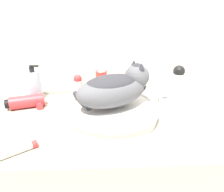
{
  "coord_description": "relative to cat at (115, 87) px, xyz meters",
  "views": [
    {
      "loc": [
        0.01,
        -0.47,
        1.33
      ],
      "look_at": [
        0.05,
        0.3,
        0.98
      ],
      "focal_mm": 32.0,
      "sensor_mm": 36.0,
      "label": 1
    }
  ],
  "objects": [
    {
      "name": "soap_pump_bottle",
      "position": [
        -0.41,
        0.2,
        -0.06
      ],
      "size": [
        0.07,
        0.07,
        0.19
      ],
      "color": "silver",
      "rests_on": "vanity_counter"
    },
    {
      "name": "cream_tube",
      "position": [
        -0.35,
        -0.25,
        -0.13
      ],
      "size": [
        0.14,
        0.11,
        0.03
      ],
      "rotation": [
        0.0,
        0.0,
        0.59
      ],
      "color": "silver",
      "rests_on": "vanity_counter"
    },
    {
      "name": "spray_bottle_trigger",
      "position": [
        -0.06,
        0.2,
        -0.06
      ],
      "size": [
        0.06,
        0.06,
        0.17
      ],
      "color": "#DB3D33",
      "rests_on": "vanity_counter"
    },
    {
      "name": "vanity_counter",
      "position": [
        -0.06,
        -0.03,
        -0.58
      ],
      "size": [
        0.94,
        0.58,
        0.87
      ],
      "color": "#B2A893",
      "rests_on": "ground_plane"
    },
    {
      "name": "cat",
      "position": [
        0.0,
        0.0,
        0.0
      ],
      "size": [
        0.36,
        0.29,
        0.18
      ],
      "rotation": [
        0.0,
        0.0,
        0.44
      ],
      "color": "#56565B",
      "rests_on": "sink_basin"
    },
    {
      "name": "hair_dryer",
      "position": [
        -0.42,
        0.1,
        -0.11
      ],
      "size": [
        0.19,
        0.12,
        0.06
      ],
      "rotation": [
        0.0,
        0.0,
        3.42
      ],
      "color": "#C63338",
      "rests_on": "vanity_counter"
    },
    {
      "name": "wall_back",
      "position": [
        -0.06,
        0.32,
        0.19
      ],
      "size": [
        8.0,
        0.05,
        2.4
      ],
      "color": "silver",
      "rests_on": "ground_plane"
    },
    {
      "name": "sink_basin",
      "position": [
        -0.01,
        -0.01,
        -0.11
      ],
      "size": [
        0.42,
        0.42,
        0.06
      ],
      "color": "white",
      "rests_on": "vanity_counter"
    },
    {
      "name": "lotion_bottle_white",
      "position": [
        0.35,
        0.2,
        -0.05
      ],
      "size": [
        0.07,
        0.07,
        0.18
      ],
      "color": "silver",
      "rests_on": "vanity_counter"
    },
    {
      "name": "deodorant_stick",
      "position": [
        -0.18,
        0.2,
        -0.07
      ],
      "size": [
        0.05,
        0.05,
        0.13
      ],
      "color": "silver",
      "rests_on": "vanity_counter"
    },
    {
      "name": "soap_bar",
      "position": [
        0.3,
        -0.11,
        -0.13
      ],
      "size": [
        0.07,
        0.05,
        0.02
      ],
      "color": "silver",
      "rests_on": "vanity_counter"
    },
    {
      "name": "faucet",
      "position": [
        0.22,
        0.04,
        -0.07
      ],
      "size": [
        0.12,
        0.06,
        0.14
      ],
      "rotation": [
        0.0,
        0.0,
        -2.95
      ],
      "color": "silver",
      "rests_on": "vanity_counter"
    }
  ]
}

